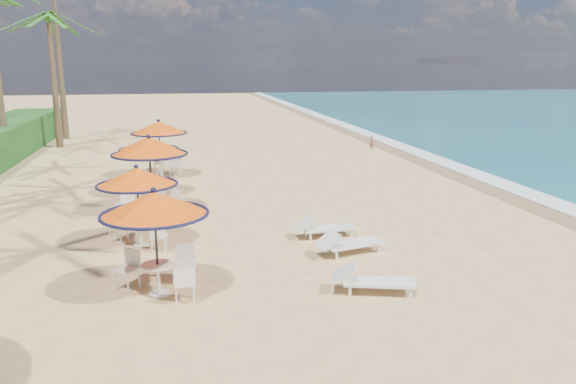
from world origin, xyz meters
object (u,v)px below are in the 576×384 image
station_2 (150,156)px  lounger_near (371,280)px  lounger_far (323,227)px  station_1 (137,184)px  station_4 (161,134)px  station_0 (156,217)px  lounger_mid (347,243)px  station_3 (147,151)px

station_2 → lounger_near: 9.55m
lounger_near → lounger_far: (0.01, 4.16, -0.01)m
station_1 → station_2: bearing=86.3°
station_4 → lounger_far: 11.25m
lounger_far → lounger_near: bearing=-93.8°
station_2 → lounger_far: size_ratio=1.45×
station_0 → station_2: size_ratio=0.92×
station_0 → lounger_near: 4.92m
lounger_mid → lounger_near: bearing=-109.7°
station_2 → station_4: station_2 is taller
station_2 → lounger_near: size_ratio=1.38×
station_1 → lounger_near: 7.00m
lounger_near → station_1: bearing=156.5°
station_0 → lounger_mid: (4.88, 1.70, -1.48)m
station_2 → lounger_far: bearing=-37.4°
station_4 → station_3: bearing=-97.3°
station_0 → station_2: station_2 is taller
station_0 → lounger_far: bearing=35.4°
station_2 → lounger_mid: station_2 is taller
station_1 → station_4: station_4 is taller
lounger_near → station_4: bearing=125.2°
station_4 → lounger_far: (4.75, -10.07, -1.59)m
station_0 → lounger_mid: 5.37m
station_0 → station_3: size_ratio=1.04×
station_3 → lounger_far: size_ratio=1.28×
station_4 → lounger_near: bearing=-71.6°
station_1 → station_3: 6.31m
station_4 → lounger_far: station_4 is taller
station_0 → station_1: station_0 is taller
station_1 → lounger_far: size_ratio=1.26×
station_4 → lounger_mid: station_4 is taller
lounger_far → station_0: bearing=-148.2°
station_3 → station_1: bearing=-90.2°
station_0 → station_4: size_ratio=0.95×
station_0 → lounger_far: (4.62, 3.29, -1.49)m
station_4 → lounger_near: 15.09m
station_4 → lounger_near: station_4 is taller
lounger_near → lounger_mid: (0.27, 2.57, 0.01)m
station_0 → station_3: (-0.58, 9.86, -0.06)m
station_3 → station_2: bearing=-85.8°
station_3 → station_4: bearing=82.7°
station_3 → station_4: size_ratio=0.91×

